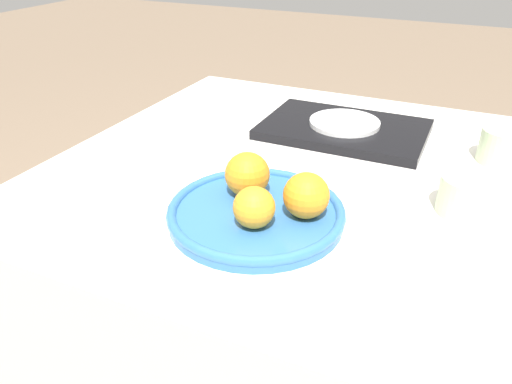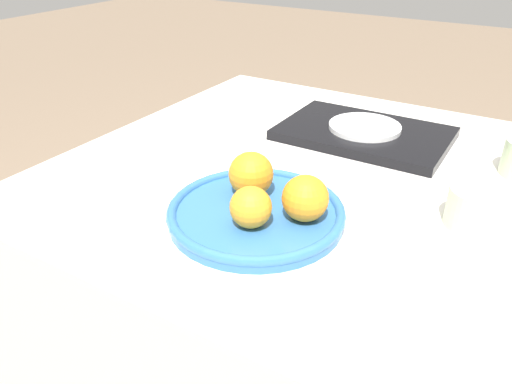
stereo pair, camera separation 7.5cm
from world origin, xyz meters
name	(u,v)px [view 1 (the left image)]	position (x,y,z in m)	size (l,w,h in m)	color
table	(335,329)	(0.00, 0.00, 0.38)	(1.10, 0.90, 0.76)	silver
fruit_platter	(256,213)	(-0.09, -0.21, 0.77)	(0.27, 0.27, 0.03)	#336BAD
orange_0	(254,207)	(-0.08, -0.25, 0.80)	(0.06, 0.06, 0.06)	orange
orange_1	(247,174)	(-0.13, -0.17, 0.81)	(0.07, 0.07, 0.07)	orange
orange_2	(306,195)	(-0.02, -0.19, 0.81)	(0.07, 0.07, 0.07)	orange
serving_tray	(344,129)	(-0.07, 0.19, 0.77)	(0.34, 0.23, 0.02)	black
side_plate	(345,123)	(-0.07, 0.19, 0.78)	(0.15, 0.15, 0.01)	white
cup_0	(504,146)	(0.24, 0.17, 0.79)	(0.09, 0.09, 0.07)	#B7CC9E
cup_2	(467,196)	(0.20, -0.05, 0.79)	(0.09, 0.09, 0.06)	#B7CC9E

